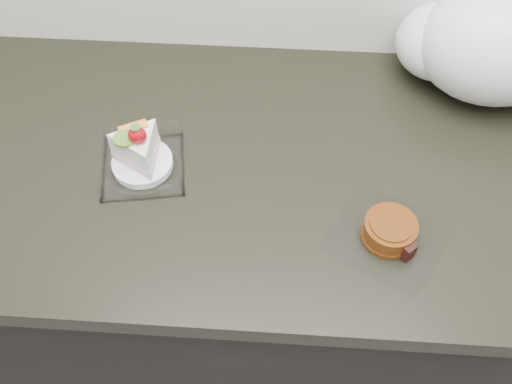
{
  "coord_description": "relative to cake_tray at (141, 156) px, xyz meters",
  "views": [
    {
      "loc": [
        -0.02,
        1.04,
        1.69
      ],
      "look_at": [
        -0.05,
        1.59,
        0.94
      ],
      "focal_mm": 40.0,
      "sensor_mm": 36.0,
      "label": 1
    }
  ],
  "objects": [
    {
      "name": "plastic_bag",
      "position": [
        0.61,
        0.25,
        0.08
      ],
      "size": [
        0.35,
        0.26,
        0.27
      ],
      "rotation": [
        0.0,
        0.0,
        -0.11
      ],
      "color": "white",
      "rests_on": "counter"
    },
    {
      "name": "cake_tray",
      "position": [
        0.0,
        0.0,
        0.0
      ],
      "size": [
        0.17,
        0.17,
        0.11
      ],
      "rotation": [
        0.0,
        0.0,
        0.17
      ],
      "color": "white",
      "rests_on": "counter"
    },
    {
      "name": "counter",
      "position": [
        0.26,
        0.03,
        -0.48
      ],
      "size": [
        2.04,
        0.64,
        0.9
      ],
      "color": "black",
      "rests_on": "ground"
    },
    {
      "name": "mooncake_wrap",
      "position": [
        0.42,
        -0.12,
        -0.01
      ],
      "size": [
        0.23,
        0.22,
        0.04
      ],
      "rotation": [
        0.0,
        0.0,
        -0.33
      ],
      "color": "white",
      "rests_on": "counter"
    }
  ]
}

